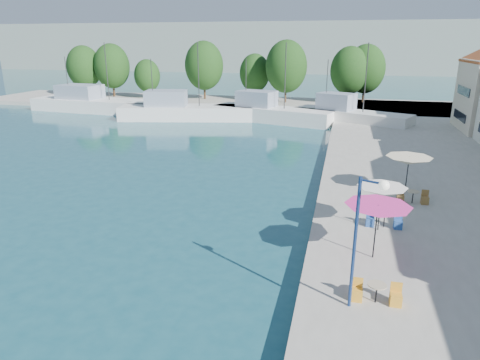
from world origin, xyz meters
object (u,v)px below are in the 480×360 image
(trawler_02, at_px, (183,111))
(trawler_04, at_px, (348,116))
(umbrella_white, at_px, (382,191))
(trawler_01, at_px, (95,104))
(trawler_03, at_px, (270,113))
(umbrella_cream, at_px, (409,161))
(street_lamp, at_px, (366,221))
(umbrella_pink, at_px, (378,211))

(trawler_02, bearing_deg, trawler_04, -9.73)
(trawler_04, height_order, umbrella_white, trawler_04)
(trawler_04, bearing_deg, umbrella_white, -62.49)
(trawler_01, relative_size, trawler_03, 1.26)
(trawler_03, height_order, trawler_04, same)
(umbrella_cream, xyz_separation_m, street_lamp, (-3.18, -13.67, 1.31))
(street_lamp, bearing_deg, umbrella_pink, 103.11)
(trawler_01, height_order, trawler_03, same)
(trawler_02, height_order, street_lamp, trawler_02)
(umbrella_white, relative_size, umbrella_cream, 0.87)
(trawler_02, distance_m, umbrella_cream, 35.91)
(trawler_04, relative_size, umbrella_cream, 5.10)
(trawler_04, xyz_separation_m, umbrella_pink, (1.20, -36.15, 1.80))
(trawler_03, relative_size, umbrella_cream, 5.73)
(umbrella_white, bearing_deg, street_lamp, -98.84)
(umbrella_pink, bearing_deg, street_lamp, -99.97)
(umbrella_white, bearing_deg, trawler_02, 125.68)
(trawler_01, relative_size, street_lamp, 4.11)
(umbrella_white, distance_m, umbrella_cream, 6.62)
(umbrella_pink, height_order, umbrella_cream, umbrella_pink)
(trawler_02, bearing_deg, umbrella_pink, -69.69)
(trawler_03, xyz_separation_m, umbrella_white, (11.52, -33.36, 1.65))
(trawler_04, distance_m, umbrella_white, 33.08)
(trawler_04, bearing_deg, trawler_03, -157.35)
(trawler_01, distance_m, umbrella_cream, 49.74)
(trawler_01, xyz_separation_m, umbrella_pink, (37.79, -38.64, 1.81))
(trawler_01, distance_m, umbrella_white, 52.17)
(trawler_04, height_order, umbrella_pink, trawler_04)
(trawler_03, xyz_separation_m, umbrella_pink, (11.11, -36.51, 1.80))
(trawler_04, height_order, umbrella_cream, trawler_04)
(trawler_03, relative_size, umbrella_white, 6.57)
(umbrella_cream, bearing_deg, trawler_02, 134.23)
(trawler_03, bearing_deg, street_lamp, -59.98)
(trawler_02, distance_m, umbrella_pink, 41.81)
(trawler_04, distance_m, umbrella_cream, 27.00)
(umbrella_cream, bearing_deg, trawler_04, 97.76)
(trawler_02, relative_size, umbrella_cream, 6.28)
(trawler_03, xyz_separation_m, umbrella_cream, (13.55, -27.06, 1.70))
(trawler_04, distance_m, umbrella_pink, 36.21)
(trawler_04, bearing_deg, street_lamp, -64.62)
(trawler_01, bearing_deg, trawler_02, -7.74)
(trawler_04, bearing_deg, umbrella_pink, -63.37)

